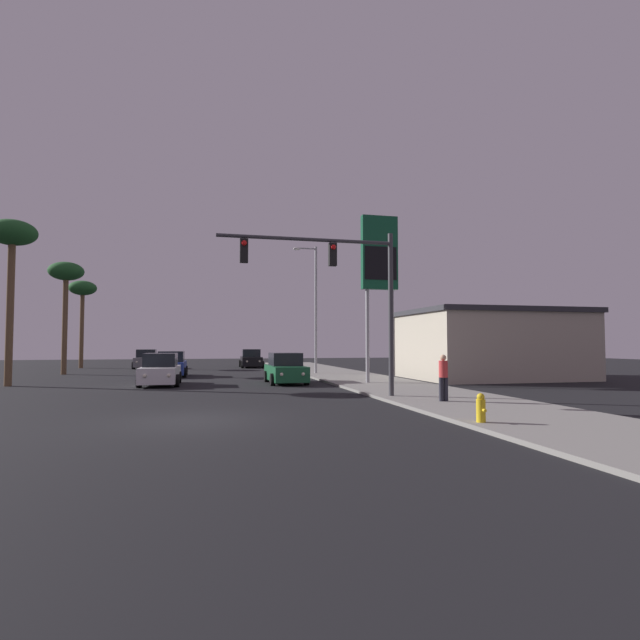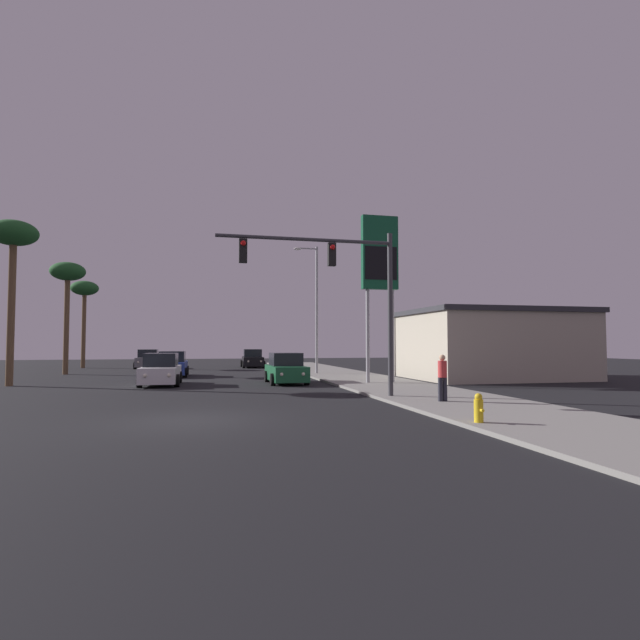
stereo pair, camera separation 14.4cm
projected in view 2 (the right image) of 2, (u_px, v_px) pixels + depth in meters
ground_plane at (189, 420)px, 14.16m from camera, size 120.00×120.00×0.00m
sidewalk_right at (383, 384)px, 26.01m from camera, size 5.00×60.00×0.12m
building_gas_station at (490, 344)px, 31.51m from camera, size 10.30×8.30×4.30m
car_green at (286, 370)px, 27.47m from camera, size 2.04×4.32×1.68m
car_blue at (172, 365)px, 33.39m from camera, size 2.04×4.32×1.68m
car_grey at (148, 360)px, 44.47m from camera, size 2.04×4.33×1.68m
car_white at (161, 371)px, 26.30m from camera, size 2.04×4.33×1.68m
car_black at (252, 359)px, 46.13m from camera, size 2.04×4.33×1.68m
traffic_light_mast at (343, 279)px, 19.54m from camera, size 6.99×0.36×6.50m
street_lamp at (315, 302)px, 35.44m from camera, size 1.74×0.24×9.00m
gas_station_sign at (380, 262)px, 26.99m from camera, size 2.00×0.42×9.00m
fire_hydrant at (479, 408)px, 13.07m from camera, size 0.24×0.34×0.76m
pedestrian_on_sidewalk at (442, 376)px, 17.91m from camera, size 0.34×0.32×1.67m
palm_tree_far at (85, 293)px, 45.28m from camera, size 2.40×2.40×7.90m
palm_tree_near at (13, 242)px, 26.05m from camera, size 2.40×2.40×8.64m
palm_tree_mid at (68, 277)px, 35.79m from camera, size 2.40×2.40×8.04m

